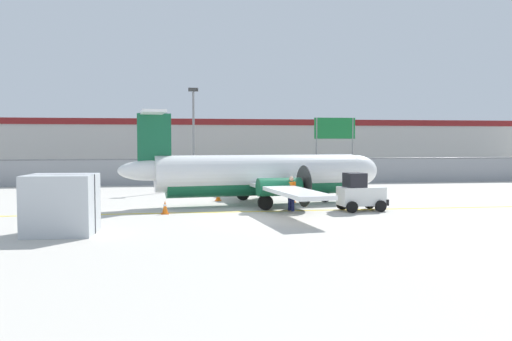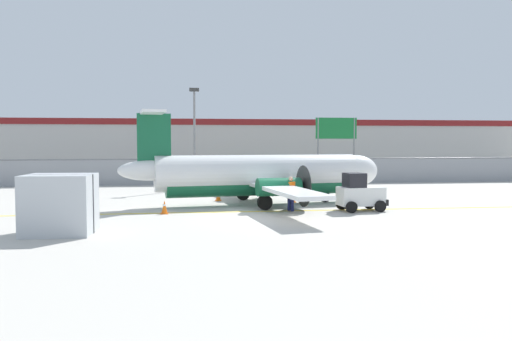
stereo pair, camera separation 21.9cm
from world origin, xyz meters
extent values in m
plane|color=#BCB7AD|center=(0.00, 0.00, 0.00)|extent=(140.00, 140.00, 0.00)
cube|color=yellow|center=(0.00, 2.00, 0.00)|extent=(84.00, 0.20, 0.01)
cube|color=gray|center=(0.00, 18.00, 1.00)|extent=(98.00, 0.04, 2.00)
cylinder|color=slate|center=(0.00, 18.00, 2.05)|extent=(98.00, 0.10, 0.10)
cube|color=#38383A|center=(0.00, 29.50, 0.06)|extent=(98.00, 17.00, 0.12)
cube|color=beige|center=(0.00, 48.00, 3.25)|extent=(91.00, 8.00, 6.50)
cube|color=maroon|center=(0.00, 44.00, 6.10)|extent=(91.00, 0.20, 0.80)
cylinder|color=white|center=(0.37, 4.71, 1.75)|extent=(11.24, 3.50, 1.90)
ellipsoid|color=white|center=(6.13, 5.56, 1.75)|extent=(2.79, 2.16, 1.80)
ellipsoid|color=white|center=(-5.40, 3.86, 1.95)|extent=(3.24, 1.49, 1.05)
cylinder|color=#145938|center=(0.37, 4.71, 1.23)|extent=(10.05, 2.92, 1.48)
cube|color=white|center=(0.47, 4.73, 1.18)|extent=(3.93, 16.06, 0.18)
cylinder|color=#145938|center=(0.28, 7.33, 1.18)|extent=(2.31, 1.21, 0.90)
cone|color=black|center=(1.42, 7.49, 1.18)|extent=(0.51, 0.50, 0.44)
cylinder|color=#262626|center=(1.57, 7.52, 1.18)|extent=(0.35, 2.08, 2.10)
cylinder|color=#145938|center=(1.04, 2.18, 1.18)|extent=(2.31, 1.21, 0.90)
cone|color=black|center=(2.18, 2.35, 1.18)|extent=(0.51, 0.50, 0.44)
cylinder|color=#262626|center=(2.33, 2.37, 1.18)|extent=(0.35, 2.08, 2.10)
cube|color=#145938|center=(-5.11, 3.90, 3.30)|extent=(1.71, 0.43, 3.10)
cube|color=white|center=(-5.25, 3.88, 4.85)|extent=(1.79, 4.91, 0.14)
cylinder|color=#59595B|center=(4.23, 5.28, 0.79)|extent=(0.16, 0.16, 0.97)
cylinder|color=black|center=(4.23, 5.28, 0.30)|extent=(0.63, 0.31, 0.60)
cylinder|color=#59595B|center=(-0.25, 6.85, 0.83)|extent=(0.16, 0.16, 0.90)
cylinder|color=black|center=(-0.25, 6.85, 0.38)|extent=(0.78, 0.33, 0.76)
cylinder|color=#59595B|center=(0.39, 2.48, 0.83)|extent=(0.16, 0.16, 0.90)
cylinder|color=black|center=(0.39, 2.48, 0.38)|extent=(0.78, 0.33, 0.76)
cube|color=silver|center=(5.04, 1.57, 0.73)|extent=(2.30, 1.31, 0.90)
cube|color=black|center=(4.69, 1.54, 1.53)|extent=(0.99, 1.08, 0.70)
cube|color=black|center=(6.19, 1.69, 0.43)|extent=(0.27, 1.11, 0.30)
cylinder|color=black|center=(5.73, 2.24, 0.28)|extent=(0.58, 0.23, 0.56)
cylinder|color=black|center=(5.85, 1.05, 0.28)|extent=(0.58, 0.23, 0.56)
cylinder|color=black|center=(4.24, 2.10, 0.28)|extent=(0.58, 0.23, 0.56)
cylinder|color=black|center=(4.36, 0.90, 0.28)|extent=(0.58, 0.23, 0.56)
cylinder|color=#191E4C|center=(1.67, 1.89, 0.42)|extent=(0.23, 0.23, 0.85)
cylinder|color=#191E4C|center=(1.54, 2.04, 0.42)|extent=(0.23, 0.23, 0.85)
cylinder|color=orange|center=(1.60, 1.96, 1.15)|extent=(0.48, 0.48, 0.60)
cylinder|color=orange|center=(1.75, 1.80, 1.18)|extent=(0.14, 0.14, 0.55)
cylinder|color=orange|center=(1.46, 2.13, 1.18)|extent=(0.14, 0.14, 0.55)
sphere|color=tan|center=(1.60, 1.96, 1.59)|extent=(0.22, 0.22, 0.22)
cube|color=#B7BCC1|center=(-8.04, -3.01, 1.10)|extent=(2.48, 2.10, 2.20)
cube|color=#333338|center=(-8.04, -3.01, 1.10)|extent=(2.44, 0.18, 2.20)
cube|color=orange|center=(2.41, 5.42, 0.02)|extent=(0.36, 0.36, 0.04)
cone|color=orange|center=(2.41, 5.42, 0.34)|extent=(0.28, 0.28, 0.60)
cylinder|color=white|center=(2.41, 5.42, 0.42)|extent=(0.17, 0.17, 0.08)
cube|color=orange|center=(-4.51, 1.74, 0.02)|extent=(0.36, 0.36, 0.04)
cone|color=orange|center=(-4.51, 1.74, 0.34)|extent=(0.28, 0.28, 0.60)
cylinder|color=white|center=(-4.51, 1.74, 0.42)|extent=(0.17, 0.17, 0.08)
cube|color=orange|center=(-1.71, 6.76, 0.02)|extent=(0.36, 0.36, 0.04)
cone|color=orange|center=(-1.71, 6.76, 0.34)|extent=(0.28, 0.28, 0.60)
cylinder|color=white|center=(-1.71, 6.76, 0.42)|extent=(0.17, 0.17, 0.08)
cube|color=slate|center=(-14.10, 28.29, 0.74)|extent=(4.23, 1.79, 0.80)
cube|color=#262D38|center=(-14.25, 28.29, 1.42)|extent=(2.23, 1.61, 0.56)
cylinder|color=black|center=(-12.71, 29.22, 0.42)|extent=(0.60, 0.21, 0.60)
cylinder|color=black|center=(-12.68, 27.42, 0.42)|extent=(0.60, 0.21, 0.60)
cylinder|color=black|center=(-15.51, 29.16, 0.42)|extent=(0.60, 0.21, 0.60)
cylinder|color=black|center=(-15.48, 27.37, 0.42)|extent=(0.60, 0.21, 0.60)
cube|color=red|center=(-7.48, 29.55, 0.74)|extent=(4.25, 1.82, 0.80)
cube|color=#262D38|center=(-7.33, 29.56, 1.42)|extent=(2.24, 1.62, 0.56)
cylinder|color=black|center=(-8.85, 28.61, 0.42)|extent=(0.61, 0.22, 0.60)
cylinder|color=black|center=(-8.90, 30.41, 0.42)|extent=(0.61, 0.22, 0.60)
cylinder|color=black|center=(-6.05, 28.69, 0.42)|extent=(0.61, 0.22, 0.60)
cylinder|color=black|center=(-6.10, 30.49, 0.42)|extent=(0.61, 0.22, 0.60)
cube|color=#B28C19|center=(-0.30, 34.12, 0.74)|extent=(4.32, 2.03, 0.80)
cube|color=#262D38|center=(-0.15, 34.11, 1.42)|extent=(2.32, 1.73, 0.56)
cylinder|color=black|center=(-1.77, 33.33, 0.42)|extent=(0.61, 0.25, 0.60)
cylinder|color=black|center=(-1.63, 35.13, 0.42)|extent=(0.61, 0.25, 0.60)
cylinder|color=black|center=(1.02, 33.11, 0.42)|extent=(0.61, 0.25, 0.60)
cylinder|color=black|center=(1.16, 34.90, 0.42)|extent=(0.61, 0.25, 0.60)
cube|color=#B28C19|center=(6.44, 30.49, 0.74)|extent=(4.28, 1.91, 0.80)
cube|color=#262D38|center=(6.29, 30.50, 1.42)|extent=(2.28, 1.67, 0.56)
cylinder|color=black|center=(7.89, 31.32, 0.42)|extent=(0.61, 0.23, 0.60)
cylinder|color=black|center=(7.80, 29.52, 0.42)|extent=(0.61, 0.23, 0.60)
cylinder|color=black|center=(5.09, 31.46, 0.42)|extent=(0.61, 0.23, 0.60)
cylinder|color=black|center=(5.00, 29.66, 0.42)|extent=(0.61, 0.23, 0.60)
cube|color=#B28C19|center=(12.46, 33.33, 0.74)|extent=(4.23, 1.78, 0.80)
cube|color=#262D38|center=(12.31, 33.33, 1.42)|extent=(2.23, 1.60, 0.56)
cylinder|color=black|center=(13.84, 34.26, 0.42)|extent=(0.60, 0.21, 0.60)
cylinder|color=black|center=(13.88, 32.46, 0.42)|extent=(0.60, 0.21, 0.60)
cylinder|color=black|center=(11.05, 34.20, 0.42)|extent=(0.60, 0.21, 0.60)
cylinder|color=black|center=(11.08, 32.40, 0.42)|extent=(0.60, 0.21, 0.60)
cylinder|color=slate|center=(-3.01, 14.13, 3.50)|extent=(0.16, 0.16, 7.00)
cube|color=#333333|center=(-3.01, 14.13, 7.15)|extent=(0.70, 0.30, 0.24)
cylinder|color=slate|center=(7.49, 19.59, 2.75)|extent=(0.14, 0.14, 5.50)
cylinder|color=slate|center=(10.69, 19.59, 2.75)|extent=(0.14, 0.14, 5.50)
cube|color=#14662D|center=(9.09, 19.59, 4.60)|extent=(3.60, 0.10, 1.80)
camera|label=1|loc=(-3.43, -21.99, 3.37)|focal=35.00mm
camera|label=2|loc=(-3.21, -22.02, 3.37)|focal=35.00mm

